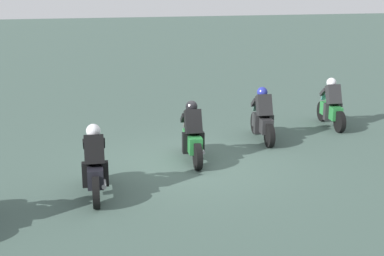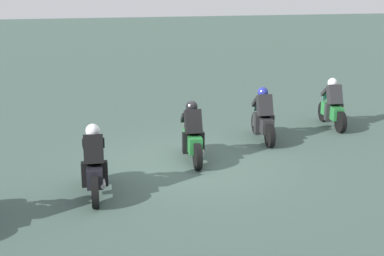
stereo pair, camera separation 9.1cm
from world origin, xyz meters
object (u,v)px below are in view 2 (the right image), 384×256
object	(u,v)px
rider_lane_a	(333,107)
rider_lane_d	(95,166)
rider_lane_c	(193,136)
rider_lane_b	(263,119)

from	to	relation	value
rider_lane_a	rider_lane_d	world-z (taller)	same
rider_lane_c	rider_lane_d	distance (m)	3.06
rider_lane_a	rider_lane_c	distance (m)	5.46
rider_lane_b	rider_lane_c	world-z (taller)	same
rider_lane_b	rider_lane_d	distance (m)	5.75
rider_lane_b	rider_lane_d	xyz separation A→B (m)	(-2.90, 4.97, 0.00)
rider_lane_b	rider_lane_c	xyz separation A→B (m)	(-1.23, 2.40, 0.00)
rider_lane_b	rider_lane_d	size ratio (longest dim) A/B	1.00
rider_lane_b	rider_lane_d	world-z (taller)	same
rider_lane_b	rider_lane_a	bearing A→B (deg)	-65.77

